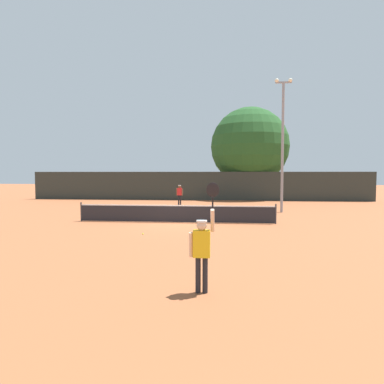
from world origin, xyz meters
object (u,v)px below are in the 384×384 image
(large_tree, at_px, (250,146))
(parked_car_near, at_px, (133,189))
(parked_car_mid, at_px, (182,189))
(player_serving, at_px, (202,245))
(player_receiving, at_px, (180,193))
(tennis_ball, at_px, (143,234))
(light_pole, at_px, (283,138))

(large_tree, height_order, parked_car_near, large_tree)
(parked_car_near, xyz_separation_m, parked_car_mid, (6.05, 0.44, 0.00))
(player_serving, bearing_deg, player_receiving, 99.08)
(player_serving, height_order, parked_car_near, player_serving)
(large_tree, bearing_deg, player_receiving, -127.68)
(tennis_ball, xyz_separation_m, large_tree, (6.35, 21.75, 5.55))
(player_serving, bearing_deg, tennis_ball, 114.37)
(light_pole, relative_size, parked_car_mid, 2.07)
(player_serving, distance_m, parked_car_near, 33.88)
(player_receiving, height_order, parked_car_mid, player_receiving)
(player_serving, bearing_deg, large_tree, 83.40)
(large_tree, distance_m, parked_car_near, 15.18)
(player_receiving, xyz_separation_m, large_tree, (6.51, 8.42, 4.54))
(player_serving, relative_size, player_receiving, 1.48)
(player_serving, xyz_separation_m, player_receiving, (-3.21, 20.08, -0.06))
(large_tree, relative_size, parked_car_mid, 2.21)
(tennis_ball, relative_size, large_tree, 0.01)
(tennis_ball, bearing_deg, light_pole, 49.86)
(tennis_ball, height_order, light_pole, light_pole)
(parked_car_mid, bearing_deg, light_pole, -54.30)
(player_receiving, distance_m, light_pole, 9.76)
(player_serving, bearing_deg, light_pole, 74.00)
(player_receiving, height_order, large_tree, large_tree)
(light_pole, xyz_separation_m, parked_car_mid, (-9.09, 16.90, -4.37))
(large_tree, distance_m, parked_car_mid, 10.11)
(light_pole, bearing_deg, large_tree, 95.41)
(player_receiving, relative_size, large_tree, 0.17)
(parked_car_near, bearing_deg, player_receiving, -56.83)
(parked_car_near, bearing_deg, large_tree, -13.11)
(player_serving, distance_m, parked_car_mid, 32.94)
(player_serving, distance_m, large_tree, 29.04)
(player_receiving, distance_m, parked_car_near, 14.19)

